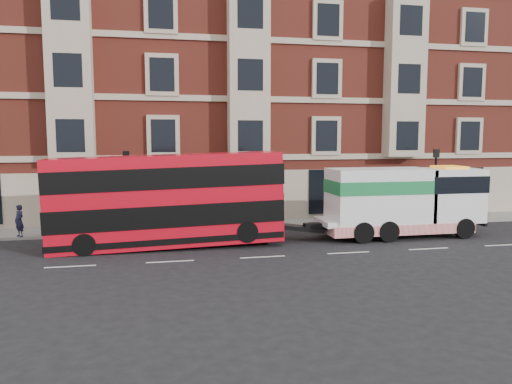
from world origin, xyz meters
TOP-DOWN VIEW (x-y plane):
  - ground at (0.00, 0.00)m, footprint 120.00×120.00m
  - sidewalk at (0.00, 7.50)m, footprint 90.00×3.00m
  - victorian_terrace at (0.50, 15.00)m, footprint 45.00×12.00m
  - lamp_post_west at (-6.00, 6.20)m, footprint 0.35×0.15m
  - lamp_post_east at (12.00, 6.20)m, footprint 0.35×0.15m
  - double_decker_bus at (-4.00, 2.93)m, footprint 10.84×2.49m
  - tow_truck at (8.05, 2.93)m, footprint 8.68×2.57m
  - pedestrian at (-11.38, 6.15)m, footprint 0.71×0.70m

SIDE VIEW (x-z plane):
  - ground at x=0.00m, z-range 0.00..0.00m
  - sidewalk at x=0.00m, z-range 0.00..0.15m
  - pedestrian at x=-11.38m, z-range 0.15..1.80m
  - tow_truck at x=8.05m, z-range 0.11..3.73m
  - double_decker_bus at x=-4.00m, z-range 0.13..4.52m
  - lamp_post_west at x=-6.00m, z-range 0.50..4.85m
  - lamp_post_east at x=12.00m, z-range 0.50..4.85m
  - victorian_terrace at x=0.50m, z-range -0.13..20.27m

